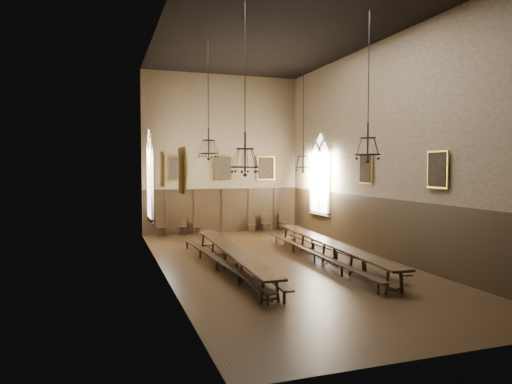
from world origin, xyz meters
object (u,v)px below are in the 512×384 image
chair_5 (252,228)px  table_right (329,251)px  bench_right_inner (315,256)px  bench_left_inner (243,258)px  chair_6 (266,226)px  bench_left_outer (217,262)px  chandelier_front_right (368,145)px  chair_2 (197,230)px  bench_right_outer (337,254)px  chandelier_back_right (303,158)px  chair_7 (283,225)px  table_left (231,258)px  chandelier_front_left (245,156)px  chair_0 (161,231)px  chandelier_back_left (209,146)px  chair_1 (182,230)px

chair_5 → table_right: bearing=-73.3°
bench_right_inner → chair_5: chair_5 is taller
table_right → bench_right_inner: 0.69m
bench_left_inner → chair_6: 9.21m
table_right → bench_left_inner: table_right is taller
bench_left_outer → chandelier_front_right: (4.51, -2.82, 4.24)m
chair_6 → chair_2: bearing=-177.1°
table_right → bench_right_outer: size_ratio=1.17×
bench_right_outer → chandelier_back_right: chandelier_back_right is taller
bench_left_outer → chair_7: chair_7 is taller
table_left → chandelier_back_right: size_ratio=1.86×
bench_left_outer → table_right: bearing=0.1°
table_left → table_right: (4.06, -0.04, 0.02)m
chandelier_back_right → chandelier_front_left: bearing=-130.6°
bench_right_outer → chair_5: 8.47m
bench_left_inner → chair_0: 8.71m
chair_7 → chandelier_back_right: size_ratio=0.19×
bench_left_outer → chair_6: (5.01, 8.64, 0.02)m
table_left → bench_left_inner: size_ratio=0.93×
table_left → chair_5: size_ratio=11.09×
bench_left_inner → chandelier_back_right: (3.62, 2.46, 3.88)m
chair_0 → chandelier_back_left: bearing=-89.6°
chair_1 → chair_2: bearing=17.2°
bench_right_outer → chandelier_front_left: chandelier_front_left is taller
bench_left_outer → bench_right_outer: bench_left_outer is taller
chair_0 → chandelier_back_right: 9.12m
chandelier_back_left → bench_right_inner: bearing=-35.3°
chandelier_back_left → chandelier_back_right: size_ratio=0.90×
chair_5 → chandelier_back_right: bearing=-70.9°
bench_left_inner → bench_right_inner: 2.87m
chair_7 → chandelier_front_right: (-1.63, -11.55, 4.22)m
chair_6 → chandelier_front_right: (-0.49, -11.46, 4.22)m
table_left → bench_left_inner: 0.61m
chair_2 → chair_7: size_ratio=0.87×
bench_right_outer → chandelier_front_right: chandelier_front_right is taller
chandelier_back_left → chandelier_front_left: (0.11, -4.79, -0.54)m
bench_left_outer → chair_0: chair_0 is taller
bench_right_inner → chair_6: chair_6 is taller
chair_5 → chandelier_front_right: chandelier_front_right is taller
bench_right_inner → chair_5: bearing=88.5°
chair_0 → chair_5: size_ratio=1.16×
bench_right_outer → chair_2: size_ratio=10.26×
chair_6 → chandelier_back_left: 8.88m
bench_left_outer → chair_1: chair_1 is taller
table_left → chandelier_front_right: chandelier_front_right is taller
chandelier_back_left → chandelier_front_right: size_ratio=0.97×
chair_1 → chair_7: chair_1 is taller
table_right → chandelier_back_left: bearing=149.8°
bench_left_outer → bench_right_inner: size_ratio=1.01×
table_right → chair_2: 9.44m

